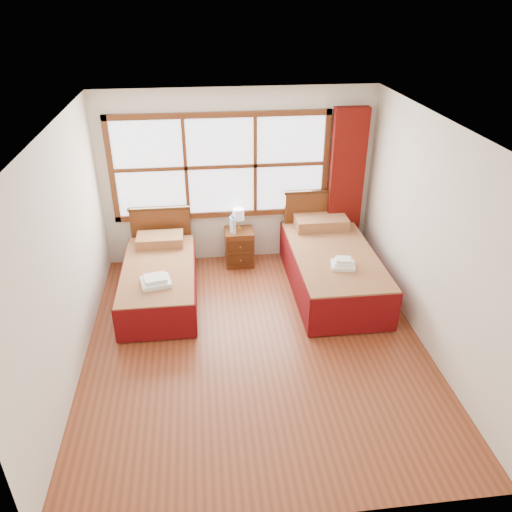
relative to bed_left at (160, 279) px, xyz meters
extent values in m
plane|color=brown|center=(1.18, -1.20, -0.29)|extent=(4.50, 4.50, 0.00)
plane|color=white|center=(1.18, -1.20, 2.31)|extent=(4.50, 4.50, 0.00)
plane|color=silver|center=(1.18, 1.05, 1.01)|extent=(4.00, 0.00, 4.00)
plane|color=silver|center=(-0.82, -1.20, 1.01)|extent=(0.00, 4.50, 4.50)
plane|color=silver|center=(3.18, -1.20, 1.01)|extent=(0.00, 4.50, 4.50)
cube|color=white|center=(0.93, 1.02, 1.21)|extent=(3.00, 0.02, 1.40)
cube|color=#5B2C13|center=(0.93, 1.00, 0.47)|extent=(3.16, 0.06, 0.08)
cube|color=#5B2C13|center=(0.93, 1.00, 1.95)|extent=(3.16, 0.06, 0.08)
cube|color=#5B2C13|center=(-0.61, 1.00, 1.21)|extent=(0.08, 0.06, 1.56)
cube|color=#5B2C13|center=(2.47, 1.00, 1.21)|extent=(0.08, 0.06, 1.56)
cube|color=#5B2C13|center=(0.43, 1.00, 1.21)|extent=(0.05, 0.05, 1.40)
cube|color=#5B2C13|center=(1.43, 1.00, 1.21)|extent=(0.05, 0.05, 1.40)
cube|color=#5B2C13|center=(0.93, 1.00, 1.21)|extent=(3.00, 0.05, 0.05)
cube|color=#610E09|center=(2.78, 0.91, 0.88)|extent=(0.50, 0.16, 2.30)
cube|color=#3D200C|center=(0.00, -0.07, -0.15)|extent=(0.84, 1.68, 0.27)
cube|color=#631D0E|center=(0.00, -0.07, 0.10)|extent=(0.94, 1.87, 0.23)
cube|color=#650A0C|center=(-0.47, -0.07, -0.03)|extent=(0.03, 1.87, 0.47)
cube|color=#650A0C|center=(0.47, -0.07, -0.03)|extent=(0.03, 1.87, 0.47)
cube|color=#650A0C|center=(0.00, -1.00, -0.03)|extent=(0.94, 0.03, 0.47)
cube|color=#631D0E|center=(0.00, 0.61, 0.29)|extent=(0.66, 0.38, 0.15)
cube|color=#5B2C13|center=(0.00, 0.94, 0.17)|extent=(0.88, 0.06, 0.91)
cube|color=#3D200C|center=(0.00, 0.94, 0.64)|extent=(0.91, 0.08, 0.04)
cube|color=#3D200C|center=(2.39, -0.07, -0.13)|extent=(0.98, 1.97, 0.32)
cube|color=#631D0E|center=(2.39, -0.07, 0.17)|extent=(1.10, 2.18, 0.27)
cube|color=#650A0C|center=(1.84, -0.07, 0.00)|extent=(0.03, 2.18, 0.55)
cube|color=#650A0C|center=(2.94, -0.07, 0.00)|extent=(0.03, 2.18, 0.55)
cube|color=#650A0C|center=(2.39, -1.15, 0.00)|extent=(1.10, 0.03, 0.55)
cube|color=#631D0E|center=(2.39, 0.72, 0.39)|extent=(0.77, 0.45, 0.17)
cube|color=#5B2C13|center=(2.39, 0.94, 0.25)|extent=(1.03, 0.06, 1.07)
cube|color=#3D200C|center=(2.39, 0.94, 0.79)|extent=(1.07, 0.08, 0.04)
cube|color=#5B2C13|center=(1.16, 0.80, 0.00)|extent=(0.43, 0.38, 0.57)
cube|color=#3D200C|center=(1.16, 0.60, -0.12)|extent=(0.37, 0.02, 0.17)
cube|color=#3D200C|center=(1.16, 0.60, 0.11)|extent=(0.37, 0.02, 0.17)
sphere|color=olive|center=(1.16, 0.58, -0.12)|extent=(0.03, 0.03, 0.03)
sphere|color=olive|center=(1.16, 0.58, 0.11)|extent=(0.03, 0.03, 0.03)
cube|color=white|center=(0.00, -0.49, 0.24)|extent=(0.41, 0.38, 0.06)
cube|color=white|center=(0.00, -0.49, 0.30)|extent=(0.31, 0.29, 0.05)
cube|color=white|center=(2.40, -0.49, 0.32)|extent=(0.34, 0.32, 0.05)
cube|color=white|center=(2.40, -0.49, 0.37)|extent=(0.26, 0.24, 0.04)
cube|color=white|center=(2.40, -0.49, 0.41)|extent=(0.21, 0.19, 0.04)
cylinder|color=gold|center=(1.16, 0.85, 0.29)|extent=(0.10, 0.10, 0.02)
cylinder|color=gold|center=(1.16, 0.85, 0.37)|extent=(0.02, 0.02, 0.14)
cylinder|color=white|center=(1.16, 0.85, 0.52)|extent=(0.17, 0.17, 0.17)
cylinder|color=#C3DFFB|center=(1.06, 0.77, 0.40)|extent=(0.07, 0.07, 0.24)
cylinder|color=blue|center=(1.06, 0.77, 0.53)|extent=(0.03, 0.03, 0.03)
cylinder|color=#C3DFFB|center=(1.07, 0.72, 0.40)|extent=(0.07, 0.07, 0.24)
cylinder|color=blue|center=(1.07, 0.72, 0.53)|extent=(0.03, 0.03, 0.03)
camera|label=1|loc=(0.62, -5.92, 3.52)|focal=35.00mm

